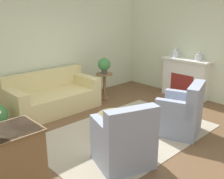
{
  "coord_description": "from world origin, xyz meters",
  "views": [
    {
      "loc": [
        -3.4,
        -3.17,
        2.33
      ],
      "look_at": [
        0.15,
        0.55,
        0.75
      ],
      "focal_mm": 42.0,
      "sensor_mm": 36.0,
      "label": 1
    }
  ],
  "objects_px": {
    "side_table": "(104,82)",
    "vase_mantel_near": "(176,54)",
    "armchair_right": "(182,114)",
    "couch": "(52,97)",
    "potted_plant_on_side_table": "(104,65)",
    "armchair_left": "(125,142)",
    "ottoman_table": "(116,121)",
    "vase_mantel_far": "(199,57)"
  },
  "relations": [
    {
      "from": "armchair_left",
      "to": "vase_mantel_near",
      "type": "bearing_deg",
      "value": 22.75
    },
    {
      "from": "armchair_right",
      "to": "side_table",
      "type": "xyz_separation_m",
      "value": [
        0.3,
        2.57,
        0.07
      ]
    },
    {
      "from": "armchair_left",
      "to": "side_table",
      "type": "xyz_separation_m",
      "value": [
        1.9,
        2.57,
        0.07
      ]
    },
    {
      "from": "couch",
      "to": "ottoman_table",
      "type": "distance_m",
      "value": 1.93
    },
    {
      "from": "ottoman_table",
      "to": "side_table",
      "type": "relative_size",
      "value": 1.0
    },
    {
      "from": "armchair_right",
      "to": "ottoman_table",
      "type": "xyz_separation_m",
      "value": [
        -0.95,
        0.86,
        -0.13
      ]
    },
    {
      "from": "vase_mantel_near",
      "to": "vase_mantel_far",
      "type": "relative_size",
      "value": 1.15
    },
    {
      "from": "couch",
      "to": "side_table",
      "type": "distance_m",
      "value": 1.49
    },
    {
      "from": "couch",
      "to": "armchair_left",
      "type": "bearing_deg",
      "value": -98.9
    },
    {
      "from": "armchair_left",
      "to": "ottoman_table",
      "type": "xyz_separation_m",
      "value": [
        0.66,
        0.86,
        -0.13
      ]
    },
    {
      "from": "couch",
      "to": "potted_plant_on_side_table",
      "type": "distance_m",
      "value": 1.6
    },
    {
      "from": "armchair_left",
      "to": "armchair_right",
      "type": "xyz_separation_m",
      "value": [
        1.61,
        0.0,
        0.0
      ]
    },
    {
      "from": "vase_mantel_near",
      "to": "armchair_right",
      "type": "bearing_deg",
      "value": -142.84
    },
    {
      "from": "vase_mantel_far",
      "to": "ottoman_table",
      "type": "bearing_deg",
      "value": 179.29
    },
    {
      "from": "armchair_right",
      "to": "potted_plant_on_side_table",
      "type": "xyz_separation_m",
      "value": [
        0.3,
        2.57,
        0.54
      ]
    },
    {
      "from": "armchair_left",
      "to": "potted_plant_on_side_table",
      "type": "distance_m",
      "value": 3.24
    },
    {
      "from": "couch",
      "to": "vase_mantel_near",
      "type": "relative_size",
      "value": 8.4
    },
    {
      "from": "side_table",
      "to": "potted_plant_on_side_table",
      "type": "relative_size",
      "value": 1.7
    },
    {
      "from": "side_table",
      "to": "vase_mantel_far",
      "type": "xyz_separation_m",
      "value": [
        1.69,
        -1.74,
        0.69
      ]
    },
    {
      "from": "ottoman_table",
      "to": "vase_mantel_near",
      "type": "bearing_deg",
      "value": 12.36
    },
    {
      "from": "couch",
      "to": "vase_mantel_near",
      "type": "distance_m",
      "value": 3.5
    },
    {
      "from": "ottoman_table",
      "to": "side_table",
      "type": "distance_m",
      "value": 2.12
    },
    {
      "from": "side_table",
      "to": "vase_mantel_far",
      "type": "height_order",
      "value": "vase_mantel_far"
    },
    {
      "from": "armchair_right",
      "to": "vase_mantel_far",
      "type": "bearing_deg",
      "value": 22.57
    },
    {
      "from": "couch",
      "to": "armchair_left",
      "type": "distance_m",
      "value": 2.81
    },
    {
      "from": "couch",
      "to": "vase_mantel_far",
      "type": "bearing_deg",
      "value": -31.69
    },
    {
      "from": "potted_plant_on_side_table",
      "to": "vase_mantel_near",
      "type": "bearing_deg",
      "value": -32.18
    },
    {
      "from": "armchair_right",
      "to": "ottoman_table",
      "type": "height_order",
      "value": "armchair_right"
    },
    {
      "from": "vase_mantel_far",
      "to": "potted_plant_on_side_table",
      "type": "height_order",
      "value": "vase_mantel_far"
    },
    {
      "from": "vase_mantel_near",
      "to": "potted_plant_on_side_table",
      "type": "bearing_deg",
      "value": 147.82
    },
    {
      "from": "armchair_left",
      "to": "side_table",
      "type": "relative_size",
      "value": 1.44
    },
    {
      "from": "vase_mantel_far",
      "to": "potted_plant_on_side_table",
      "type": "xyz_separation_m",
      "value": [
        -1.69,
        1.74,
        -0.21
      ]
    },
    {
      "from": "ottoman_table",
      "to": "vase_mantel_far",
      "type": "distance_m",
      "value": 3.07
    },
    {
      "from": "ottoman_table",
      "to": "potted_plant_on_side_table",
      "type": "bearing_deg",
      "value": 53.82
    },
    {
      "from": "couch",
      "to": "armchair_left",
      "type": "height_order",
      "value": "armchair_left"
    },
    {
      "from": "ottoman_table",
      "to": "vase_mantel_near",
      "type": "xyz_separation_m",
      "value": [
        2.94,
        0.64,
        0.9
      ]
    },
    {
      "from": "armchair_right",
      "to": "vase_mantel_far",
      "type": "relative_size",
      "value": 4.61
    },
    {
      "from": "side_table",
      "to": "vase_mantel_near",
      "type": "bearing_deg",
      "value": -32.18
    },
    {
      "from": "armchair_left",
      "to": "vase_mantel_near",
      "type": "xyz_separation_m",
      "value": [
        3.59,
        1.51,
        0.77
      ]
    },
    {
      "from": "ottoman_table",
      "to": "vase_mantel_near",
      "type": "distance_m",
      "value": 3.14
    },
    {
      "from": "side_table",
      "to": "couch",
      "type": "bearing_deg",
      "value": 171.99
    },
    {
      "from": "armchair_right",
      "to": "side_table",
      "type": "bearing_deg",
      "value": 83.35
    }
  ]
}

